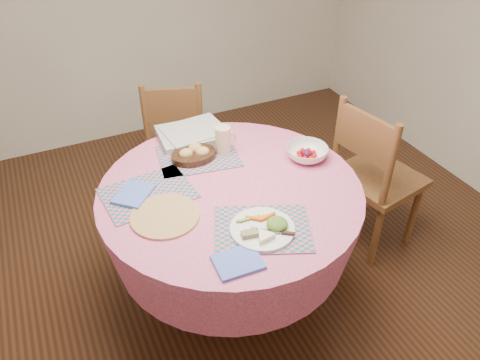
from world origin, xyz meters
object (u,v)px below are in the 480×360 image
at_px(chair_right, 373,175).
at_px(latte_mug, 223,140).
at_px(chair_back, 176,135).
at_px(fruit_bowl, 307,153).
at_px(bread_bowl, 194,154).
at_px(wicker_trivet, 165,216).
at_px(dining_table, 231,219).
at_px(dinner_plate, 265,228).

bearing_deg(chair_right, latte_mug, 63.51).
xyz_separation_m(chair_back, fruit_bowl, (0.39, -0.97, 0.32)).
xyz_separation_m(bread_bowl, latte_mug, (0.16, -0.01, 0.05)).
bearing_deg(wicker_trivet, fruit_bowl, 9.30).
bearing_deg(dining_table, fruit_bowl, 7.75).
bearing_deg(chair_right, wicker_trivet, 84.67).
bearing_deg(fruit_bowl, latte_mug, 147.86).
height_order(dining_table, chair_back, chair_back).
bearing_deg(fruit_bowl, chair_back, 112.02).
bearing_deg(dinner_plate, fruit_bowl, 41.34).
xyz_separation_m(wicker_trivet, dinner_plate, (0.34, -0.26, 0.02)).
relative_size(chair_back, wicker_trivet, 2.95).
bearing_deg(dining_table, chair_back, 86.61).
bearing_deg(dining_table, chair_right, 3.62).
distance_m(latte_mug, fruit_bowl, 0.43).
height_order(bread_bowl, latte_mug, latte_mug).
bearing_deg(dinner_plate, wicker_trivet, 142.47).
bearing_deg(latte_mug, chair_right, -15.45).
relative_size(chair_back, latte_mug, 6.10).
bearing_deg(latte_mug, wicker_trivet, -140.42).
bearing_deg(chair_right, dining_table, 82.57).
height_order(wicker_trivet, dinner_plate, dinner_plate).
xyz_separation_m(dining_table, bread_bowl, (-0.07, 0.30, 0.23)).
height_order(dining_table, fruit_bowl, fruit_bowl).
bearing_deg(bread_bowl, latte_mug, -3.31).
xyz_separation_m(chair_back, dinner_plate, (-0.06, -1.36, 0.31)).
bearing_deg(dinner_plate, chair_right, 23.03).
xyz_separation_m(dining_table, chair_right, (0.92, 0.06, -0.05)).
distance_m(dining_table, chair_back, 1.04).
height_order(wicker_trivet, bread_bowl, bread_bowl).
bearing_deg(dining_table, wicker_trivet, -168.66).
bearing_deg(latte_mug, dining_table, -107.68).
bearing_deg(dining_table, bread_bowl, 102.60).
xyz_separation_m(dining_table, latte_mug, (0.09, 0.29, 0.27)).
bearing_deg(dining_table, dinner_plate, -89.16).
height_order(chair_back, bread_bowl, chair_back).
height_order(dining_table, bread_bowl, bread_bowl).
relative_size(dining_table, chair_back, 1.40).
relative_size(dining_table, dinner_plate, 4.61).
bearing_deg(dinner_plate, chair_back, 87.64).
bearing_deg(latte_mug, chair_back, 92.38).
xyz_separation_m(dinner_plate, fruit_bowl, (0.45, 0.39, 0.01)).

